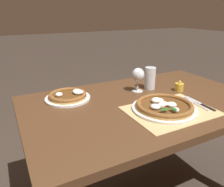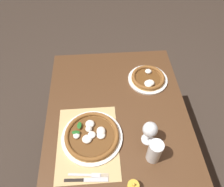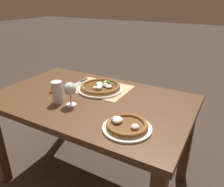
% 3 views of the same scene
% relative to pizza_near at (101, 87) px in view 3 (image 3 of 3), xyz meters
% --- Properties ---
extents(ground_plane, '(24.00, 24.00, 0.00)m').
position_rel_pizza_near_xyz_m(ground_plane, '(-0.01, 0.15, -0.76)').
color(ground_plane, '#382D26').
extents(dining_table, '(1.37, 0.85, 0.74)m').
position_rel_pizza_near_xyz_m(dining_table, '(-0.01, 0.15, -0.13)').
color(dining_table, '#4C301C').
rests_on(dining_table, ground).
extents(paper_placemat, '(0.45, 0.33, 0.00)m').
position_rel_pizza_near_xyz_m(paper_placemat, '(0.03, -0.02, -0.02)').
color(paper_placemat, tan).
rests_on(paper_placemat, dining_table).
extents(pizza_near, '(0.34, 0.34, 0.05)m').
position_rel_pizza_near_xyz_m(pizza_near, '(0.00, 0.00, 0.00)').
color(pizza_near, silver).
rests_on(pizza_near, paper_placemat).
extents(pizza_far, '(0.26, 0.26, 0.05)m').
position_rel_pizza_near_xyz_m(pizza_far, '(-0.40, 0.38, -0.00)').
color(pizza_far, silver).
rests_on(pizza_far, dining_table).
extents(wine_glass, '(0.08, 0.08, 0.16)m').
position_rel_pizza_near_xyz_m(wine_glass, '(0.03, 0.30, 0.08)').
color(wine_glass, silver).
rests_on(wine_glass, dining_table).
extents(pint_glass, '(0.07, 0.07, 0.15)m').
position_rel_pizza_near_xyz_m(pint_glass, '(0.14, 0.31, 0.05)').
color(pint_glass, silver).
rests_on(pint_glass, dining_table).
extents(fork, '(0.04, 0.20, 0.00)m').
position_rel_pizza_near_xyz_m(fork, '(0.21, -0.02, -0.02)').
color(fork, '#B7B7BC').
rests_on(fork, paper_placemat).
extents(knife, '(0.03, 0.22, 0.01)m').
position_rel_pizza_near_xyz_m(knife, '(0.23, -0.03, -0.02)').
color(knife, black).
rests_on(knife, paper_placemat).
extents(votive_candle, '(0.06, 0.06, 0.07)m').
position_rel_pizza_near_xyz_m(votive_candle, '(0.28, 0.19, 0.00)').
color(votive_candle, gold).
rests_on(votive_candle, dining_table).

